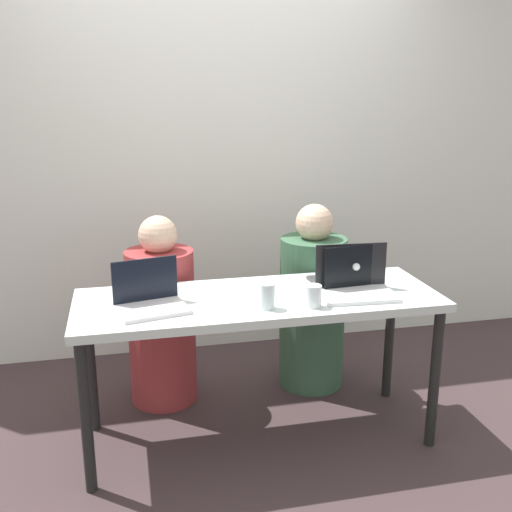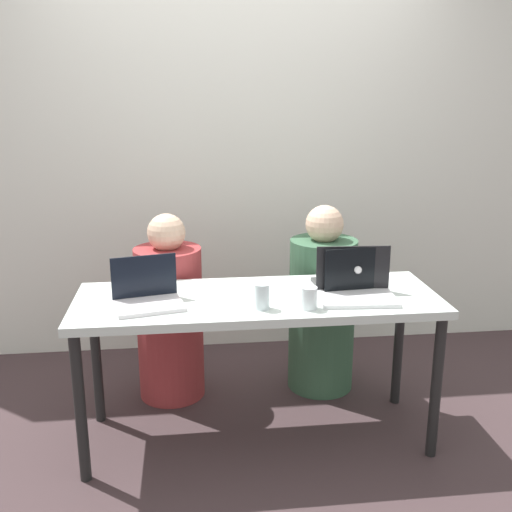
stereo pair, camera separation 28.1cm
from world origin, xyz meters
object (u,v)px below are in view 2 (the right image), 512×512
Objects in this scene: laptop_back_right at (351,279)px; water_glass_right at (309,299)px; laptop_front_left at (147,295)px; person_on_left at (170,317)px; person_on_right at (322,309)px; laptop_front_right at (356,287)px; water_glass_center at (261,298)px.

laptop_back_right is 0.37m from water_glass_right.
laptop_front_left is 3.36× the size of water_glass_right.
person_on_right is at bearing 178.68° from person_on_left.
laptop_front_right is at bearing 79.20° from laptop_back_right.
person_on_right reaches higher than water_glass_center.
laptop_front_left is at bearing 80.90° from person_on_left.
water_glass_right is at bearing -6.56° from water_glass_center.
laptop_front_left is (-0.96, 0.01, -0.00)m from laptop_front_right.
laptop_front_right is at bearing 93.40° from person_on_right.
laptop_front_right is 0.96m from laptop_front_left.
person_on_right reaches higher than person_on_left.
laptop_front_right is 3.62× the size of water_glass_right.
person_on_right is at bearing -90.29° from laptop_back_right.
person_on_right is (0.86, 0.00, 0.01)m from person_on_left.
person_on_right reaches higher than water_glass_right.
laptop_front_right is at bearing 11.96° from water_glass_center.
person_on_left is 9.11× the size of water_glass_center.
person_on_right is at bearing 71.92° from water_glass_right.
laptop_front_right is at bearing -13.41° from laptop_front_left.
person_on_right reaches higher than laptop_front_left.
laptop_front_left is (-0.93, -0.55, 0.31)m from person_on_right.
laptop_front_left is 0.98m from laptop_back_right.
laptop_front_left is at bearing 2.13° from laptop_back_right.
laptop_front_right is 0.27m from water_glass_right.
laptop_front_right is at bearing 145.98° from person_on_left.
person_on_left is at bearing 150.80° from laptop_front_right.
person_on_right is at bearing 95.80° from laptop_front_right.
water_glass_center is at bearing 21.20° from laptop_back_right.
laptop_back_right is (0.04, -0.43, 0.32)m from person_on_right.
person_on_right reaches higher than laptop_back_right.
laptop_back_right is at bearing 87.81° from laptop_front_right.
laptop_front_left is at bearing 31.74° from person_on_right.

